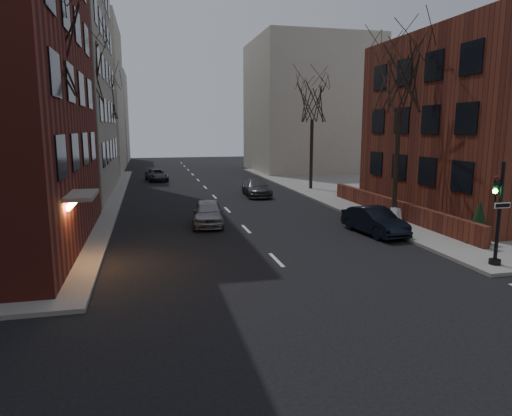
% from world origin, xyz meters
% --- Properties ---
extents(building_right_brick, '(12.00, 14.00, 11.00)m').
position_xyz_m(building_right_brick, '(16.50, 19.00, 5.50)').
color(building_right_brick, maroon).
rests_on(building_right_brick, ground).
extents(low_wall_right, '(0.35, 16.00, 1.00)m').
position_xyz_m(low_wall_right, '(9.30, 19.00, 0.65)').
color(low_wall_right, maroon).
rests_on(low_wall_right, sidewalk_far_right).
extents(building_distant_la, '(14.00, 16.00, 18.00)m').
position_xyz_m(building_distant_la, '(-15.00, 55.00, 9.00)').
color(building_distant_la, '#B3AC97').
rests_on(building_distant_la, ground).
extents(building_distant_ra, '(14.00, 14.00, 16.00)m').
position_xyz_m(building_distant_ra, '(15.00, 50.00, 8.00)').
color(building_distant_ra, '#B3AC97').
rests_on(building_distant_ra, ground).
extents(building_distant_lb, '(10.00, 12.00, 14.00)m').
position_xyz_m(building_distant_lb, '(-13.00, 72.00, 7.00)').
color(building_distant_lb, '#B3AC97').
rests_on(building_distant_lb, ground).
extents(traffic_signal, '(0.76, 0.44, 4.00)m').
position_xyz_m(traffic_signal, '(7.94, 8.99, 1.91)').
color(traffic_signal, black).
rests_on(traffic_signal, sidewalk_far_right).
extents(tree_left_a, '(4.18, 4.18, 10.26)m').
position_xyz_m(tree_left_a, '(-8.80, 14.00, 8.47)').
color(tree_left_a, '#2D231C').
rests_on(tree_left_a, sidewalk_far_left).
extents(tree_left_b, '(4.40, 4.40, 10.80)m').
position_xyz_m(tree_left_b, '(-8.80, 26.00, 8.91)').
color(tree_left_b, '#2D231C').
rests_on(tree_left_b, sidewalk_far_left).
extents(tree_left_c, '(3.96, 3.96, 9.72)m').
position_xyz_m(tree_left_c, '(-8.80, 40.00, 8.03)').
color(tree_left_c, '#2D231C').
rests_on(tree_left_c, sidewalk_far_left).
extents(tree_right_a, '(3.96, 3.96, 9.72)m').
position_xyz_m(tree_right_a, '(8.80, 18.00, 8.03)').
color(tree_right_a, '#2D231C').
rests_on(tree_right_a, sidewalk_far_right).
extents(tree_right_b, '(3.74, 3.74, 9.18)m').
position_xyz_m(tree_right_b, '(8.80, 32.00, 7.59)').
color(tree_right_b, '#2D231C').
rests_on(tree_right_b, sidewalk_far_right).
extents(streetlamp_near, '(0.36, 0.36, 6.28)m').
position_xyz_m(streetlamp_near, '(-8.20, 22.00, 4.24)').
color(streetlamp_near, black).
rests_on(streetlamp_near, sidewalk_far_left).
extents(streetlamp_far, '(0.36, 0.36, 6.28)m').
position_xyz_m(streetlamp_far, '(-8.20, 42.00, 4.24)').
color(streetlamp_far, black).
rests_on(streetlamp_far, sidewalk_far_left).
extents(parked_sedan, '(2.00, 4.36, 1.39)m').
position_xyz_m(parked_sedan, '(6.17, 15.34, 0.69)').
color(parked_sedan, black).
rests_on(parked_sedan, ground).
extents(car_lane_silver, '(2.16, 4.32, 1.41)m').
position_xyz_m(car_lane_silver, '(-1.85, 19.53, 0.71)').
color(car_lane_silver, gray).
rests_on(car_lane_silver, ground).
extents(car_lane_gray, '(2.13, 4.76, 1.35)m').
position_xyz_m(car_lane_gray, '(3.34, 29.64, 0.68)').
color(car_lane_gray, '#404045').
rests_on(car_lane_gray, ground).
extents(car_lane_far, '(2.51, 4.45, 1.17)m').
position_xyz_m(car_lane_far, '(-4.20, 42.39, 0.59)').
color(car_lane_far, '#3A393E').
rests_on(car_lane_far, ground).
extents(sandwich_board, '(0.48, 0.58, 0.82)m').
position_xyz_m(sandwich_board, '(8.43, 17.18, 0.56)').
color(sandwich_board, silver).
rests_on(sandwich_board, sidewalk_far_right).
extents(evergreen_shrub, '(1.57, 1.57, 1.99)m').
position_xyz_m(evergreen_shrub, '(9.69, 12.08, 1.15)').
color(evergreen_shrub, black).
rests_on(evergreen_shrub, sidewalk_far_right).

